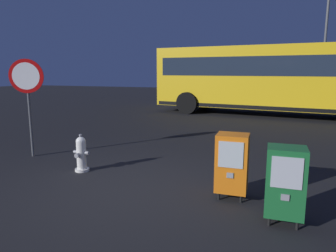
% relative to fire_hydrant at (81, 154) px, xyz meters
% --- Properties ---
extents(ground_plane, '(60.00, 60.00, 0.00)m').
position_rel_fire_hydrant_xyz_m(ground_plane, '(1.31, -0.60, -0.35)').
color(ground_plane, black).
extents(fire_hydrant, '(0.33, 0.31, 0.75)m').
position_rel_fire_hydrant_xyz_m(fire_hydrant, '(0.00, 0.00, 0.00)').
color(fire_hydrant, silver).
rests_on(fire_hydrant, ground_plane).
extents(newspaper_box_primary, '(0.48, 0.42, 1.02)m').
position_rel_fire_hydrant_xyz_m(newspaper_box_primary, '(2.98, -0.39, 0.22)').
color(newspaper_box_primary, black).
rests_on(newspaper_box_primary, ground_plane).
extents(newspaper_box_secondary, '(0.48, 0.42, 1.02)m').
position_rel_fire_hydrant_xyz_m(newspaper_box_secondary, '(3.72, -1.00, 0.22)').
color(newspaper_box_secondary, black).
rests_on(newspaper_box_secondary, ground_plane).
extents(stop_sign, '(0.71, 0.31, 2.23)m').
position_rel_fire_hydrant_xyz_m(stop_sign, '(-1.71, 0.56, 1.25)').
color(stop_sign, '#4C4F54').
rests_on(stop_sign, ground_plane).
extents(bus_near, '(10.74, 3.90, 3.00)m').
position_rel_fire_hydrant_xyz_m(bus_near, '(3.67, 9.38, 1.36)').
color(bus_near, gold).
rests_on(bus_near, ground_plane).
extents(street_light_near_right, '(0.32, 0.32, 8.50)m').
position_rel_fire_hydrant_xyz_m(street_light_near_right, '(6.18, 14.41, 4.48)').
color(street_light_near_right, '#4C4F54').
rests_on(street_light_near_right, ground_plane).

